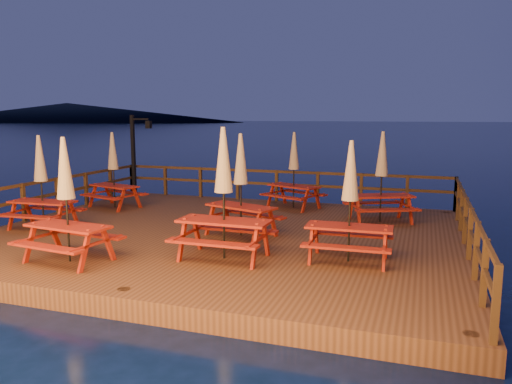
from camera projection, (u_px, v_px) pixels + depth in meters
ground at (224, 246)px, 13.07m from camera, size 500.00×500.00×0.00m
deck at (224, 239)px, 13.04m from camera, size 12.00×10.00×0.40m
deck_piles at (224, 257)px, 13.12m from camera, size 11.44×9.44×1.40m
railing at (247, 192)px, 14.56m from camera, size 11.80×9.75×1.10m
lamp_post at (137, 147)px, 18.70m from camera, size 0.85×0.18×3.00m
headland_left at (67, 112)px, 240.94m from camera, size 180.00×84.00×9.00m
picnic_table_0 at (41, 181)px, 13.17m from camera, size 1.81×1.52×2.48m
picnic_table_1 at (66, 198)px, 10.15m from camera, size 1.96×1.68×2.57m
picnic_table_2 at (350, 200)px, 10.15m from camera, size 1.80×1.49×2.51m
picnic_table_3 at (241, 183)px, 12.35m from camera, size 2.17×1.97×2.56m
picnic_table_4 at (113, 169)px, 16.17m from camera, size 2.05×1.85×2.46m
picnic_table_5 at (294, 169)px, 16.13m from camera, size 2.15×1.99×2.46m
picnic_table_6 at (382, 175)px, 13.99m from camera, size 2.24×2.09×2.56m
picnic_table_7 at (224, 191)px, 10.35m from camera, size 1.94×1.60×2.77m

